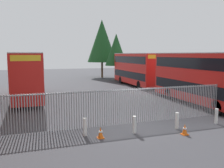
{
  "coord_description": "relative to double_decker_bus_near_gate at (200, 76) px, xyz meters",
  "views": [
    {
      "loc": [
        -6.01,
        -13.49,
        4.29
      ],
      "look_at": [
        0.0,
        4.0,
        2.0
      ],
      "focal_mm": 38.85,
      "sensor_mm": 36.0,
      "label": 1
    }
  ],
  "objects": [
    {
      "name": "tree_short_side",
      "position": [
        -0.2,
        20.3,
        2.57
      ],
      "size": [
        3.59,
        3.59,
        7.57
      ],
      "color": "#4C3823",
      "rests_on": "ground"
    },
    {
      "name": "tree_tall_back",
      "position": [
        -0.89,
        26.02,
        4.24
      ],
      "size": [
        5.35,
        5.35,
        10.49
      ],
      "color": "#4C3823",
      "rests_on": "ground"
    },
    {
      "name": "double_decker_bus_near_gate",
      "position": [
        0.0,
        0.0,
        0.0
      ],
      "size": [
        2.54,
        10.81,
        4.42
      ],
      "color": "red",
      "rests_on": "ground"
    },
    {
      "name": "bollard_center_front",
      "position": [
        -8.37,
        -5.16,
        -1.95
      ],
      "size": [
        0.2,
        0.2,
        0.95
      ],
      "primitive_type": "cylinder",
      "color": "silver",
      "rests_on": "ground"
    },
    {
      "name": "bollard_far_right",
      "position": [
        -2.82,
        -5.13,
        -1.95
      ],
      "size": [
        0.2,
        0.2,
        0.95
      ],
      "primitive_type": "cylinder",
      "color": "silver",
      "rests_on": "ground"
    },
    {
      "name": "traffic_cone_mid_forecourt",
      "position": [
        -10.34,
        -5.3,
        -2.13
      ],
      "size": [
        0.34,
        0.34,
        0.59
      ],
      "color": "orange",
      "rests_on": "ground"
    },
    {
      "name": "double_decker_bus_behind_fence_right",
      "position": [
        0.21,
        13.31,
        0.0
      ],
      "size": [
        2.54,
        10.81,
        4.42
      ],
      "color": "red",
      "rests_on": "ground"
    },
    {
      "name": "traffic_cone_by_gate",
      "position": [
        -5.93,
        -6.26,
        -2.13
      ],
      "size": [
        0.34,
        0.34,
        0.59
      ],
      "color": "orange",
      "rests_on": "ground"
    },
    {
      "name": "ground_plane",
      "position": [
        -7.67,
        4.64,
        -2.42
      ],
      "size": [
        100.0,
        100.0,
        0.0
      ],
      "primitive_type": "plane",
      "color": "#3D3D42"
    },
    {
      "name": "bollard_near_left",
      "position": [
        -11.01,
        -4.69,
        -1.95
      ],
      "size": [
        0.2,
        0.2,
        0.95
      ],
      "primitive_type": "cylinder",
      "color": "silver",
      "rests_on": "ground"
    },
    {
      "name": "palisade_fence",
      "position": [
        -8.05,
        -3.36,
        -1.24
      ],
      "size": [
        16.2,
        0.14,
        2.35
      ],
      "color": "gray",
      "rests_on": "ground"
    },
    {
      "name": "bollard_near_right",
      "position": [
        -5.72,
        -5.22,
        -1.95
      ],
      "size": [
        0.2,
        0.2,
        0.95
      ],
      "primitive_type": "cylinder",
      "color": "silver",
      "rests_on": "ground"
    },
    {
      "name": "double_decker_bus_behind_fence_left",
      "position": [
        -13.88,
        7.42,
        0.0
      ],
      "size": [
        2.54,
        10.81,
        4.42
      ],
      "color": "red",
      "rests_on": "ground"
    }
  ]
}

